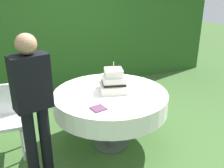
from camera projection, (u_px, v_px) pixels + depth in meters
name	position (u px, v px, depth m)	size (l,w,h in m)	color
ground_plane	(111.00, 144.00, 3.42)	(20.00, 20.00, 0.00)	#3D602D
foliage_hedge	(59.00, 15.00, 4.92)	(6.86, 0.55, 2.90)	#28561E
cake_table	(110.00, 101.00, 3.18)	(1.42, 1.42, 0.76)	#4C4C51
wedding_cake	(114.00, 82.00, 3.15)	(0.42, 0.42, 0.38)	white
serving_plate_near	(123.00, 102.00, 2.85)	(0.15, 0.15, 0.01)	white
serving_plate_far	(148.00, 96.00, 3.03)	(0.10, 0.10, 0.01)	white
serving_plate_left	(86.00, 97.00, 2.99)	(0.11, 0.11, 0.01)	white
serving_plate_right	(136.00, 85.00, 3.36)	(0.15, 0.15, 0.01)	white
napkin_stack	(98.00, 108.00, 2.71)	(0.15, 0.15, 0.01)	#603856
garden_chair	(5.00, 114.00, 3.06)	(0.44, 0.44, 0.89)	white
standing_person	(33.00, 101.00, 2.51)	(0.39, 0.27, 1.60)	black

